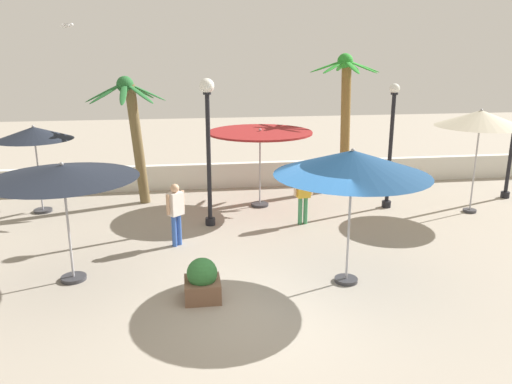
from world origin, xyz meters
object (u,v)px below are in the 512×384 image
(guest_0, at_px, (176,209))
(planter, at_px, (202,281))
(patio_umbrella_2, at_px, (260,135))
(seagull_0, at_px, (66,25))
(palm_tree_0, at_px, (345,105))
(lamp_post_1, at_px, (391,142))
(palm_tree_1, at_px, (133,123))
(lamp_post_0, at_px, (208,134))
(patio_umbrella_1, at_px, (481,119))
(patio_umbrella_4, at_px, (352,163))
(patio_umbrella_0, at_px, (62,173))
(guest_1, at_px, (303,192))
(patio_umbrella_3, at_px, (34,134))

(guest_0, height_order, planter, guest_0)
(patio_umbrella_2, bearing_deg, seagull_0, 168.14)
(palm_tree_0, relative_size, lamp_post_1, 1.22)
(palm_tree_1, distance_m, lamp_post_0, 3.31)
(patio_umbrella_2, height_order, guest_0, patio_umbrella_2)
(palm_tree_0, distance_m, seagull_0, 9.08)
(lamp_post_0, bearing_deg, palm_tree_0, 33.13)
(patio_umbrella_1, height_order, patio_umbrella_2, patio_umbrella_1)
(patio_umbrella_1, distance_m, palm_tree_0, 4.35)
(patio_umbrella_4, xyz_separation_m, palm_tree_1, (-4.82, 6.53, -0.00))
(patio_umbrella_2, relative_size, guest_0, 1.99)
(patio_umbrella_2, relative_size, patio_umbrella_4, 1.01)
(patio_umbrella_0, distance_m, seagull_0, 6.66)
(palm_tree_0, xyz_separation_m, planter, (-5.21, -7.49, -2.56))
(palm_tree_0, xyz_separation_m, guest_1, (-2.22, -3.43, -2.02))
(guest_1, height_order, planter, guest_1)
(patio_umbrella_4, bearing_deg, seagull_0, 134.04)
(lamp_post_0, xyz_separation_m, planter, (-0.41, -4.36, -2.19))
(patio_umbrella_1, bearing_deg, guest_1, -176.49)
(patio_umbrella_2, relative_size, palm_tree_0, 0.69)
(patio_umbrella_2, distance_m, guest_0, 4.15)
(patio_umbrella_3, relative_size, lamp_post_1, 0.70)
(patio_umbrella_2, bearing_deg, patio_umbrella_4, -80.04)
(patio_umbrella_3, distance_m, planter, 8.02)
(palm_tree_0, relative_size, guest_1, 3.00)
(lamp_post_1, bearing_deg, patio_umbrella_3, 174.17)
(palm_tree_1, xyz_separation_m, seagull_0, (-1.74, 0.25, 2.86))
(patio_umbrella_3, relative_size, seagull_0, 2.60)
(patio_umbrella_1, xyz_separation_m, palm_tree_1, (-10.03, 2.46, -0.25))
(planter, bearing_deg, palm_tree_0, 55.19)
(patio_umbrella_4, bearing_deg, palm_tree_0, 73.17)
(patio_umbrella_4, relative_size, planter, 3.70)
(palm_tree_1, height_order, lamp_post_0, lamp_post_0)
(lamp_post_0, height_order, guest_1, lamp_post_0)
(patio_umbrella_2, height_order, lamp_post_1, lamp_post_1)
(patio_umbrella_2, distance_m, guest_1, 2.46)
(patio_umbrella_0, distance_m, patio_umbrella_2, 6.67)
(guest_1, bearing_deg, seagull_0, 154.96)
(guest_0, height_order, guest_1, guest_0)
(patio_umbrella_1, relative_size, palm_tree_0, 0.67)
(patio_umbrella_0, relative_size, guest_0, 1.90)
(patio_umbrella_2, bearing_deg, patio_umbrella_0, -135.44)
(lamp_post_0, xyz_separation_m, guest_0, (-0.92, -1.43, -1.61))
(guest_1, bearing_deg, patio_umbrella_0, -153.69)
(patio_umbrella_4, distance_m, lamp_post_0, 4.82)
(palm_tree_1, distance_m, seagull_0, 3.36)
(planter, bearing_deg, patio_umbrella_4, 6.05)
(patio_umbrella_4, bearing_deg, guest_0, 143.69)
(palm_tree_0, xyz_separation_m, palm_tree_1, (-6.99, -0.64, -0.38))
(palm_tree_0, distance_m, planter, 9.48)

